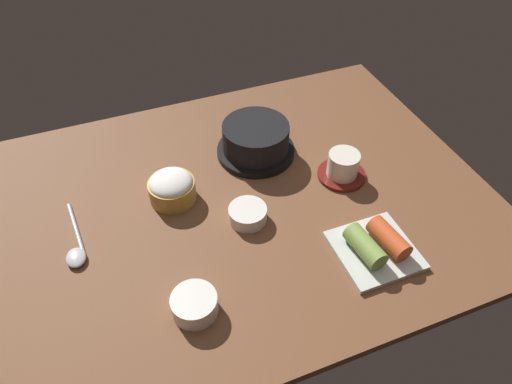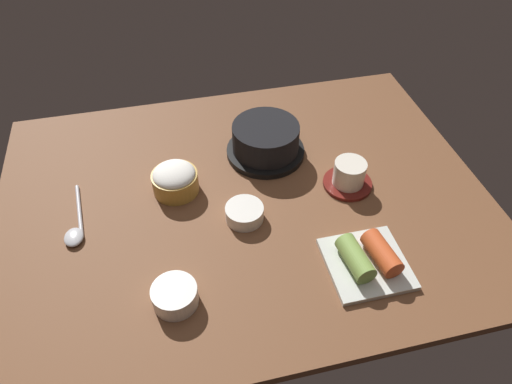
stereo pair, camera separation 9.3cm
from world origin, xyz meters
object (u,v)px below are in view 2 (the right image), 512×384
banchan_cup_center (244,213)px  spoon (76,229)px  rice_bowl (175,179)px  tea_cup_with_saucer (349,175)px  stone_pot (266,140)px  side_bowl_near (175,295)px  kimchi_plate (368,259)px

banchan_cup_center → spoon: (-32.34, 4.19, -0.99)cm
rice_bowl → spoon: rice_bowl is taller
tea_cup_with_saucer → rice_bowl: bearing=169.3°
tea_cup_with_saucer → banchan_cup_center: bearing=-169.5°
stone_pot → side_bowl_near: size_ratio=2.26×
stone_pot → tea_cup_with_saucer: size_ratio=1.70×
rice_bowl → spoon: bearing=-161.3°
rice_bowl → stone_pot: bearing=18.8°
rice_bowl → banchan_cup_center: size_ratio=1.26×
stone_pot → banchan_cup_center: stone_pot is taller
side_bowl_near → tea_cup_with_saucer: bearing=27.6°
stone_pot → banchan_cup_center: bearing=-115.8°
rice_bowl → tea_cup_with_saucer: 36.05cm
tea_cup_with_saucer → banchan_cup_center: (-23.19, -4.30, -1.12)cm
tea_cup_with_saucer → spoon: (-55.53, -0.11, -2.11)cm
stone_pot → spoon: stone_pot is taller
rice_bowl → side_bowl_near: (-3.05, -26.83, -1.11)cm
banchan_cup_center → spoon: bearing=172.6°
banchan_cup_center → spoon: size_ratio=0.45×
banchan_cup_center → kimchi_plate: kimchi_plate is taller
rice_bowl → banchan_cup_center: (12.23, -11.01, -1.46)cm
rice_bowl → tea_cup_with_saucer: (35.42, -6.71, -0.34)cm
kimchi_plate → side_bowl_near: (-34.23, 0.29, 0.13)cm
banchan_cup_center → kimchi_plate: size_ratio=0.53×
kimchi_plate → side_bowl_near: kimchi_plate is taller
rice_bowl → tea_cup_with_saucer: same height
stone_pot → side_bowl_near: (-24.03, -33.96, -1.85)cm
rice_bowl → spoon: 21.37cm
rice_bowl → tea_cup_with_saucer: bearing=-10.7°
rice_bowl → tea_cup_with_saucer: size_ratio=0.92×
spoon → banchan_cup_center: bearing=-7.4°
tea_cup_with_saucer → kimchi_plate: (-4.23, -20.41, -0.90)cm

